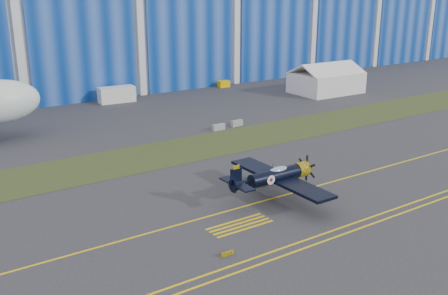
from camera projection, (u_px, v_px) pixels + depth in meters
ground at (323, 163)px, 62.43m from camera, size 260.00×260.00×0.00m
grass_median at (252, 136)px, 73.51m from camera, size 260.00×10.00×0.02m
hangar at (95, 11)px, 114.84m from camera, size 220.00×45.70×30.00m
taxiway_centreline at (355, 176)px, 58.47m from camera, size 200.00×0.20×0.02m
edge_line_near at (428, 204)px, 50.94m from camera, size 80.00×0.20×0.02m
edge_line_far at (420, 200)px, 51.74m from camera, size 80.00×0.20×0.02m
hold_short_ladder at (240, 225)px, 46.41m from camera, size 6.00×2.40×0.02m
guard_board_left at (227, 254)px, 41.14m from camera, size 1.20×0.15×0.35m
warbird at (275, 176)px, 51.48m from camera, size 11.10×13.40×3.97m
tent at (326, 78)px, 102.60m from camera, size 13.16×9.79×6.01m
shipping_container at (117, 95)px, 94.69m from camera, size 6.63×3.04×2.80m
tug at (224, 84)px, 108.92m from camera, size 2.44×1.69×1.33m
gse_box at (343, 71)px, 124.74m from camera, size 3.08×2.25×1.66m
barrier_a at (219, 127)px, 76.62m from camera, size 2.01×0.64×0.90m
barrier_b at (237, 123)px, 78.84m from camera, size 2.05×0.80×0.90m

